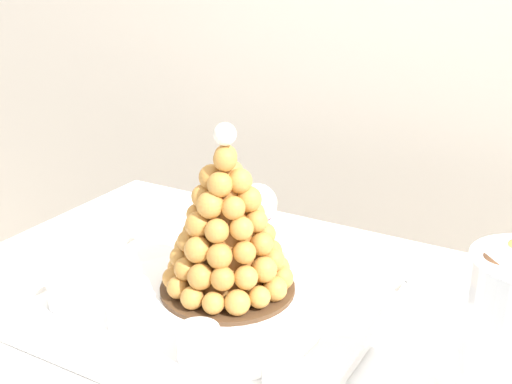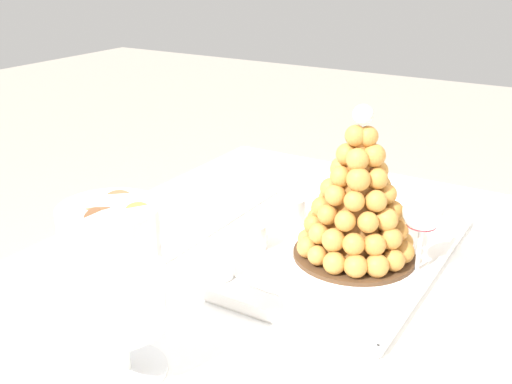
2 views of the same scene
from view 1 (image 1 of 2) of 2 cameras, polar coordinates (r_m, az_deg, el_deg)
The scene contains 7 objects.
serving_tray at distance 1.05m, azimuth -4.76°, elevation -10.29°, with size 0.54×0.44×0.02m.
croquembouche at distance 1.05m, azimuth -2.59°, elevation -3.33°, with size 0.23×0.23×0.29m.
dessert_cup_left at distance 1.09m, azimuth -16.47°, elevation -8.48°, with size 0.06×0.06×0.05m.
dessert_cup_mid_left at distance 1.01m, azimuth -11.45°, elevation -10.31°, with size 0.06×0.06×0.06m.
dessert_cup_centre at distance 0.93m, azimuth -5.11°, elevation -13.29°, with size 0.06×0.06×0.05m.
dessert_cup_mid_right at distance 0.88m, azimuth 2.28°, elevation -15.20°, with size 0.05×0.05×0.06m.
wine_glass at distance 1.15m, azimuth 0.12°, elevation -1.30°, with size 0.07×0.07×0.16m.
Camera 1 is at (0.38, -0.70, 1.36)m, focal length 45.26 mm.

